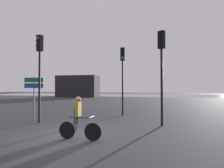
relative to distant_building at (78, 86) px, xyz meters
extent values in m
plane|color=#333338|center=(12.15, -27.78, -2.23)|extent=(120.00, 120.00, 0.00)
cube|color=gray|center=(12.15, 10.00, -2.22)|extent=(80.00, 16.00, 0.01)
cube|color=black|center=(0.00, 0.00, 0.00)|extent=(8.54, 4.00, 4.45)
cylinder|color=black|center=(13.29, -22.23, -0.28)|extent=(0.12, 0.12, 3.89)
cube|color=black|center=(13.29, -22.23, 2.11)|extent=(0.35, 0.28, 0.90)
cylinder|color=black|center=(13.31, -22.36, 2.40)|extent=(0.19, 0.05, 0.19)
cube|color=black|center=(13.31, -22.38, 2.51)|extent=(0.20, 0.14, 0.02)
cylinder|color=black|center=(13.31, -22.36, 2.11)|extent=(0.19, 0.05, 0.19)
cube|color=black|center=(13.31, -22.38, 2.22)|extent=(0.20, 0.14, 0.02)
cylinder|color=green|center=(13.31, -22.36, 1.82)|extent=(0.19, 0.05, 0.19)
cube|color=black|center=(13.31, -22.38, 1.93)|extent=(0.20, 0.14, 0.02)
cylinder|color=black|center=(15.81, -25.15, -0.24)|extent=(0.12, 0.12, 3.97)
cube|color=black|center=(15.81, -25.15, 2.19)|extent=(0.40, 0.37, 0.90)
cylinder|color=black|center=(15.74, -25.26, 2.48)|extent=(0.18, 0.13, 0.19)
cube|color=black|center=(15.73, -25.28, 2.59)|extent=(0.22, 0.20, 0.02)
cylinder|color=black|center=(15.74, -25.26, 2.19)|extent=(0.18, 0.13, 0.19)
cube|color=black|center=(15.73, -25.28, 2.30)|extent=(0.22, 0.20, 0.02)
cylinder|color=black|center=(15.74, -25.26, 1.90)|extent=(0.18, 0.13, 0.19)
cube|color=black|center=(15.73, -25.28, 2.01)|extent=(0.22, 0.20, 0.02)
cylinder|color=black|center=(9.16, -25.81, -0.22)|extent=(0.12, 0.12, 4.01)
cube|color=black|center=(9.16, -25.81, 2.23)|extent=(0.38, 0.33, 0.90)
cylinder|color=red|center=(9.12, -25.94, 2.52)|extent=(0.19, 0.09, 0.19)
cube|color=black|center=(9.11, -25.96, 2.63)|extent=(0.22, 0.17, 0.02)
cylinder|color=black|center=(9.12, -25.94, 2.23)|extent=(0.19, 0.09, 0.19)
cube|color=black|center=(9.11, -25.96, 2.34)|extent=(0.22, 0.17, 0.02)
cylinder|color=black|center=(9.12, -25.94, 1.94)|extent=(0.19, 0.09, 0.19)
cube|color=black|center=(9.11, -25.96, 2.05)|extent=(0.22, 0.17, 0.02)
cylinder|color=slate|center=(8.45, -25.31, -0.93)|extent=(0.08, 0.08, 2.60)
cube|color=#116038|center=(8.46, -25.36, 0.18)|extent=(1.06, 0.36, 0.28)
cube|color=navy|center=(8.46, -25.36, -0.16)|extent=(1.06, 0.36, 0.28)
cylinder|color=black|center=(13.21, -28.34, -1.90)|extent=(0.66, 0.06, 0.66)
cylinder|color=black|center=(12.16, -28.30, -1.90)|extent=(0.66, 0.06, 0.66)
cylinder|color=black|center=(12.68, -28.32, -1.40)|extent=(0.84, 0.07, 0.04)
cylinder|color=black|center=(12.53, -28.31, -1.62)|extent=(0.04, 0.04, 0.55)
cylinder|color=black|center=(13.16, -28.33, -1.35)|extent=(0.05, 0.46, 0.03)
cylinder|color=#3F3F47|center=(12.53, -28.41, -1.35)|extent=(0.11, 0.11, 0.60)
cylinder|color=#3F3F47|center=(12.54, -28.21, -1.35)|extent=(0.11, 0.11, 0.60)
cube|color=olive|center=(12.58, -28.31, -1.08)|extent=(0.21, 0.31, 0.54)
sphere|color=#846047|center=(12.61, -28.32, -0.71)|extent=(0.20, 0.20, 0.20)
camera|label=1|loc=(15.33, -34.43, -0.26)|focal=28.00mm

